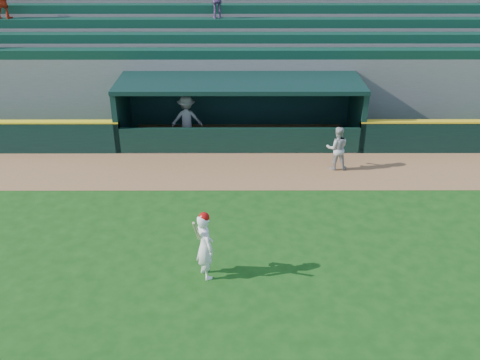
{
  "coord_description": "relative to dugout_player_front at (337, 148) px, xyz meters",
  "views": [
    {
      "loc": [
        -0.03,
        -12.14,
        8.24
      ],
      "look_at": [
        0.0,
        1.6,
        1.3
      ],
      "focal_mm": 40.0,
      "sensor_mm": 36.0,
      "label": 1
    }
  ],
  "objects": [
    {
      "name": "batter_at_plate",
      "position": [
        -4.29,
        -6.25,
        0.12
      ],
      "size": [
        0.67,
        0.87,
        1.84
      ],
      "color": "white",
      "rests_on": "ground"
    },
    {
      "name": "dugout",
      "position": [
        -3.42,
        2.93,
        0.56
      ],
      "size": [
        9.4,
        2.8,
        2.46
      ],
      "color": "#63635E",
      "rests_on": "ground"
    },
    {
      "name": "ground",
      "position": [
        -3.42,
        -5.07,
        -0.79
      ],
      "size": [
        120.0,
        120.0,
        0.0
      ],
      "primitive_type": "plane",
      "color": "#164310",
      "rests_on": "ground"
    },
    {
      "name": "dugout_player_front",
      "position": [
        0.0,
        0.0,
        0.0
      ],
      "size": [
        0.78,
        0.62,
        1.59
      ],
      "primitive_type": "imported",
      "rotation": [
        0.0,
        0.0,
        3.12
      ],
      "color": "#AAAAA5",
      "rests_on": "ground"
    },
    {
      "name": "dugout_player_inside",
      "position": [
        -5.5,
        2.58,
        0.14
      ],
      "size": [
        1.25,
        0.76,
        1.87
      ],
      "primitive_type": "imported",
      "rotation": [
        0.0,
        0.0,
        3.2
      ],
      "color": "#9C9C97",
      "rests_on": "ground"
    },
    {
      "name": "stands",
      "position": [
        -3.46,
        7.5,
        1.61
      ],
      "size": [
        34.5,
        6.25,
        7.51
      ],
      "color": "slate",
      "rests_on": "ground"
    },
    {
      "name": "warning_track",
      "position": [
        -3.42,
        -0.17,
        -0.79
      ],
      "size": [
        40.0,
        3.0,
        0.01
      ],
      "primitive_type": "cube",
      "color": "#93643B",
      "rests_on": "ground"
    }
  ]
}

